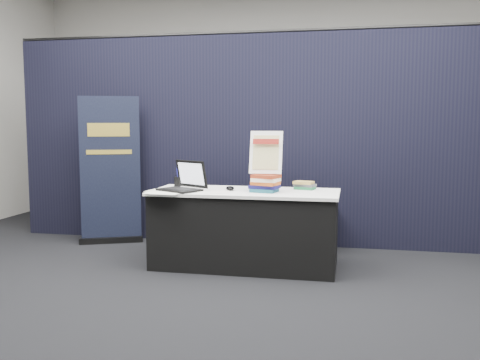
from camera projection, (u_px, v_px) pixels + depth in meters
name	position (u px, v px, depth m)	size (l,w,h in m)	color
floor	(233.00, 283.00, 4.70)	(8.00, 8.00, 0.00)	black
wall_back	(288.00, 101.00, 8.41)	(8.00, 0.02, 3.50)	beige
drape_partition	(263.00, 140.00, 6.13)	(6.00, 0.08, 2.40)	black
display_table	(245.00, 229.00, 5.20)	(1.80, 0.75, 0.75)	black
laptop	(181.00, 184.00, 5.16)	(0.47, 0.47, 0.29)	black
mouse	(230.00, 188.00, 5.18)	(0.08, 0.13, 0.04)	black
brochure_left	(164.00, 191.00, 5.13)	(0.32, 0.23, 0.00)	beige
brochure_mid	(164.00, 193.00, 4.97)	(0.32, 0.23, 0.00)	white
brochure_right	(213.00, 192.00, 5.05)	(0.30, 0.21, 0.00)	white
pen_cup	(178.00, 181.00, 5.53)	(0.07, 0.07, 0.10)	black
book_stack_tall	(265.00, 183.00, 5.05)	(0.29, 0.25, 0.17)	#1A5465
book_stack_short	(304.00, 185.00, 5.26)	(0.21, 0.18, 0.08)	#1C6A3E
info_sign	(266.00, 153.00, 5.05)	(0.31, 0.15, 0.42)	black
pullup_banner	(110.00, 179.00, 6.20)	(0.70, 0.38, 1.71)	black
stacking_chair	(320.00, 206.00, 5.91)	(0.41, 0.41, 0.87)	black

